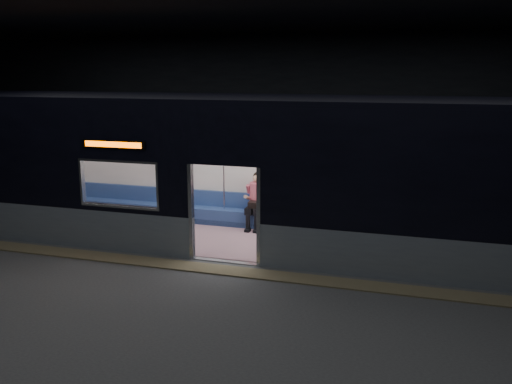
% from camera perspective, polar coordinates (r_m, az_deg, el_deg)
% --- Properties ---
extents(station_floor, '(24.00, 14.00, 0.01)m').
position_cam_1_polar(station_floor, '(10.52, -5.24, -9.25)').
color(station_floor, '#47494C').
rests_on(station_floor, ground).
extents(station_envelope, '(24.00, 14.00, 5.00)m').
position_cam_1_polar(station_envelope, '(9.77, -5.68, 11.15)').
color(station_envelope, black).
rests_on(station_envelope, station_floor).
extents(tactile_strip, '(22.80, 0.50, 0.03)m').
position_cam_1_polar(tactile_strip, '(10.99, -4.16, -8.14)').
color(tactile_strip, '#8C7F59').
rests_on(tactile_strip, station_floor).
extents(metro_car, '(18.00, 3.04, 3.35)m').
position_cam_1_polar(metro_car, '(12.33, -1.02, 3.02)').
color(metro_car, '#85929E').
rests_on(metro_car, station_floor).
extents(passenger, '(0.45, 0.74, 1.41)m').
position_cam_1_polar(passenger, '(13.49, 0.06, -0.60)').
color(passenger, black).
rests_on(passenger, metro_car).
extents(handbag, '(0.33, 0.29, 0.16)m').
position_cam_1_polar(handbag, '(13.29, -0.08, -1.34)').
color(handbag, black).
rests_on(handbag, passenger).
extents(transit_map, '(0.95, 0.03, 0.62)m').
position_cam_1_polar(transit_map, '(13.13, 17.84, 1.29)').
color(transit_map, white).
rests_on(transit_map, metro_car).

